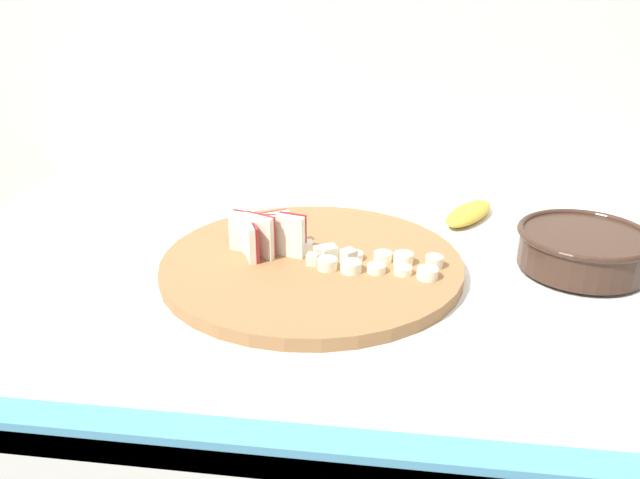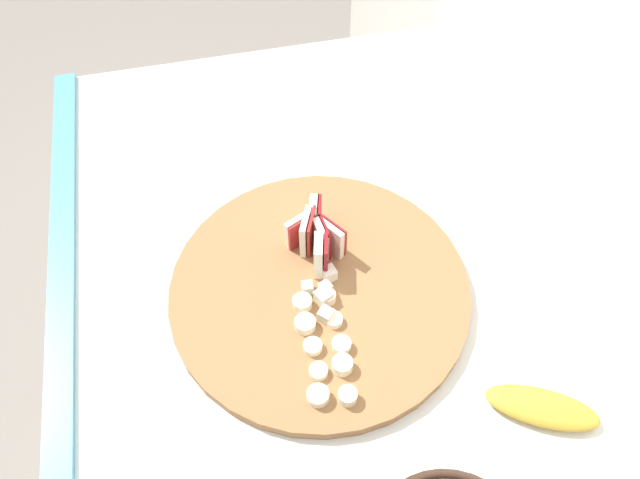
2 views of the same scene
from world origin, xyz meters
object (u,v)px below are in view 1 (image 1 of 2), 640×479
Objects in this scene: cutting_board at (312,264)px; banana_peel at (469,213)px; apple_dice_pile at (324,253)px; banana_slice_rows at (380,263)px; apple_wedge_fan at (266,234)px; ceramic_bowl at (583,248)px.

cutting_board is 3.02× the size of banana_peel.
apple_dice_pile reaches higher than banana_peel.
banana_slice_rows is at bearing -119.17° from banana_peel.
apple_wedge_fan is 0.09m from apple_dice_pile.
banana_slice_rows is 0.29m from ceramic_bowl.
apple_dice_pile is at bearing -133.70° from banana_peel.
banana_peel is (0.22, 0.23, -0.02)m from apple_dice_pile.
banana_slice_rows is at bearing -10.11° from cutting_board.
apple_dice_pile is at bearing -172.34° from ceramic_bowl.
ceramic_bowl is (0.44, 0.04, -0.01)m from apple_wedge_fan.
cutting_board is 0.08m from apple_wedge_fan.
banana_peel is at bearing 60.83° from banana_slice_rows.
banana_slice_rows is (0.10, -0.02, 0.02)m from cutting_board.
ceramic_bowl is at bearing 7.66° from apple_dice_pile.
apple_dice_pile is (0.08, -0.01, -0.02)m from apple_wedge_fan.
apple_dice_pile is 0.63× the size of banana_peel.
banana_slice_rows is 0.28m from banana_peel.
apple_wedge_fan is 0.45m from ceramic_bowl.
cutting_board is at bearing -9.84° from apple_wedge_fan.
apple_wedge_fan is 0.37m from banana_peel.
apple_dice_pile is 0.52× the size of banana_slice_rows.
banana_slice_rows is 0.92× the size of ceramic_bowl.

